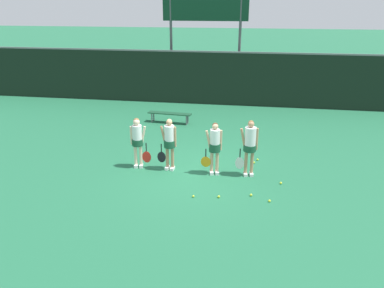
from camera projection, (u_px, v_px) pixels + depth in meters
name	position (u px, v px, depth m)	size (l,w,h in m)	color
ground_plane	(192.00, 171.00, 12.10)	(140.00, 140.00, 0.00)	#216642
fence_windscreen	(218.00, 78.00, 19.42)	(60.00, 0.08, 2.79)	black
scoreboard	(205.00, 10.00, 19.28)	(4.47, 0.15, 5.98)	#515156
bench_courtside	(170.00, 114.00, 16.78)	(2.00, 0.52, 0.46)	#19472D
player_0	(138.00, 139.00, 12.07)	(0.65, 0.36, 1.68)	beige
player_1	(169.00, 140.00, 11.89)	(0.65, 0.37, 1.71)	tan
player_2	(215.00, 145.00, 11.58)	(0.64, 0.36, 1.69)	tan
player_3	(250.00, 143.00, 11.44)	(0.66, 0.39, 1.80)	tan
tennis_ball_0	(281.00, 183.00, 11.23)	(0.07, 0.07, 0.07)	#CCE033
tennis_ball_1	(251.00, 195.00, 10.53)	(0.07, 0.07, 0.07)	#CCE033
tennis_ball_2	(193.00, 196.00, 10.47)	(0.06, 0.06, 0.06)	#CCE033
tennis_ball_3	(219.00, 197.00, 10.44)	(0.07, 0.07, 0.07)	#CCE033
tennis_ball_4	(140.00, 147.00, 14.04)	(0.07, 0.07, 0.07)	#CCE033
tennis_ball_5	(258.00, 160.00, 12.90)	(0.07, 0.07, 0.07)	#CCE033
tennis_ball_6	(269.00, 201.00, 10.22)	(0.07, 0.07, 0.07)	#CCE033
tennis_ball_7	(254.00, 163.00, 12.67)	(0.06, 0.06, 0.06)	#CCE033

